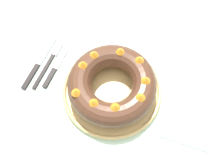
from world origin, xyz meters
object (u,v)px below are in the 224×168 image
serving_knife (37,65)px  cake_knife (54,69)px  serving_dish (112,90)px  napkin (187,128)px  bundt_cake (112,84)px  fork (50,61)px

serving_knife → cake_knife: same height
serving_dish → napkin: serving_dish is taller
cake_knife → napkin: size_ratio=1.09×
serving_dish → serving_knife: (-0.29, -0.01, -0.01)m
bundt_cake → serving_knife: bearing=-178.9°
serving_dish → cake_knife: (-0.22, 0.00, -0.01)m
serving_dish → bundt_cake: bundt_cake is taller
fork → cake_knife: bearing=-33.9°
napkin → serving_dish: bearing=173.2°
serving_dish → napkin: 0.27m
fork → serving_knife: serving_knife is taller
serving_dish → bundt_cake: (-0.00, 0.00, 0.05)m
serving_dish → bundt_cake: bearing=117.9°
napkin → fork: bearing=173.6°
serving_dish → cake_knife: serving_dish is taller
cake_knife → serving_dish: bearing=-5.2°
serving_dish → serving_knife: 0.29m
bundt_cake → cake_knife: 0.23m
serving_knife → serving_dish: bearing=3.6°
serving_knife → cake_knife: size_ratio=1.31×
fork → bundt_cake: bearing=-1.9°
serving_knife → napkin: size_ratio=1.44×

